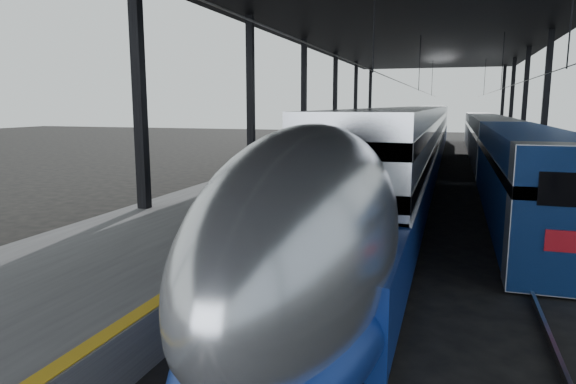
% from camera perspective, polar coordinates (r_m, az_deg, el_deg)
% --- Properties ---
extents(ground, '(160.00, 160.00, 0.00)m').
position_cam_1_polar(ground, '(11.90, -4.89, -12.78)').
color(ground, black).
rests_on(ground, ground).
extents(platform, '(6.00, 80.00, 1.00)m').
position_cam_1_polar(platform, '(31.38, 3.25, 2.27)').
color(platform, '#4C4C4F').
rests_on(platform, ground).
extents(yellow_strip, '(0.30, 80.00, 0.01)m').
position_cam_1_polar(yellow_strip, '(30.75, 8.33, 2.98)').
color(yellow_strip, gold).
rests_on(yellow_strip, platform).
extents(rails, '(6.52, 80.00, 0.16)m').
position_cam_1_polar(rails, '(30.46, 17.97, 0.79)').
color(rails, slate).
rests_on(rails, ground).
extents(canopy, '(18.00, 75.00, 9.47)m').
position_cam_1_polar(canopy, '(30.57, 13.78, 18.02)').
color(canopy, black).
rests_on(canopy, ground).
extents(tgv_train, '(3.05, 65.20, 4.38)m').
position_cam_1_polar(tgv_train, '(35.97, 14.14, 5.42)').
color(tgv_train, '#B4B6BB').
rests_on(tgv_train, ground).
extents(second_train, '(2.64, 56.05, 3.64)m').
position_cam_1_polar(second_train, '(40.32, 21.68, 5.17)').
color(second_train, navy).
rests_on(second_train, ground).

